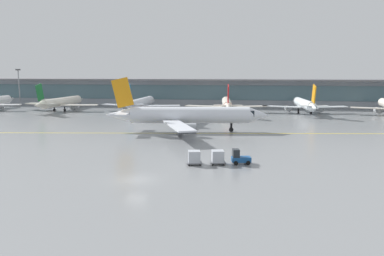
{
  "coord_description": "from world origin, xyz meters",
  "views": [
    {
      "loc": [
        12.25,
        -41.75,
        12.98
      ],
      "look_at": [
        3.9,
        21.23,
        3.0
      ],
      "focal_mm": 35.11,
      "sensor_mm": 36.0,
      "label": 1
    }
  ],
  "objects_px": {
    "baggage_tug": "(240,158)",
    "cargo_dolly_lead": "(218,157)",
    "gate_airplane_2": "(141,103)",
    "apron_light_mast_0": "(19,86)",
    "gate_airplane_3": "(227,104)",
    "gate_airplane_4": "(304,104)",
    "cargo_dolly_trailing": "(194,157)",
    "taxiing_regional_jet": "(188,115)",
    "gate_airplane_1": "(61,102)"
  },
  "relations": [
    {
      "from": "baggage_tug",
      "to": "cargo_dolly_lead",
      "type": "distance_m",
      "value": 3.03
    },
    {
      "from": "gate_airplane_2",
      "to": "apron_light_mast_0",
      "type": "distance_m",
      "value": 49.81
    },
    {
      "from": "gate_airplane_3",
      "to": "gate_airplane_4",
      "type": "distance_m",
      "value": 22.95
    },
    {
      "from": "baggage_tug",
      "to": "cargo_dolly_lead",
      "type": "bearing_deg",
      "value": 180.0
    },
    {
      "from": "cargo_dolly_trailing",
      "to": "taxiing_regional_jet",
      "type": "bearing_deg",
      "value": 88.93
    },
    {
      "from": "taxiing_regional_jet",
      "to": "cargo_dolly_lead",
      "type": "distance_m",
      "value": 27.83
    },
    {
      "from": "apron_light_mast_0",
      "to": "gate_airplane_1",
      "type": "bearing_deg",
      "value": -30.96
    },
    {
      "from": "gate_airplane_1",
      "to": "baggage_tug",
      "type": "bearing_deg",
      "value": -131.51
    },
    {
      "from": "gate_airplane_2",
      "to": "cargo_dolly_trailing",
      "type": "distance_m",
      "value": 67.69
    },
    {
      "from": "gate_airplane_1",
      "to": "cargo_dolly_trailing",
      "type": "relative_size",
      "value": 11.46
    },
    {
      "from": "gate_airplane_3",
      "to": "gate_airplane_2",
      "type": "bearing_deg",
      "value": 86.86
    },
    {
      "from": "gate_airplane_1",
      "to": "gate_airplane_3",
      "type": "xyz_separation_m",
      "value": [
        52.07,
        1.39,
        0.0
      ]
    },
    {
      "from": "gate_airplane_1",
      "to": "gate_airplane_4",
      "type": "height_order",
      "value": "same"
    },
    {
      "from": "gate_airplane_1",
      "to": "cargo_dolly_trailing",
      "type": "bearing_deg",
      "value": -135.35
    },
    {
      "from": "gate_airplane_3",
      "to": "cargo_dolly_trailing",
      "type": "height_order",
      "value": "gate_airplane_3"
    },
    {
      "from": "taxiing_regional_jet",
      "to": "cargo_dolly_trailing",
      "type": "distance_m",
      "value": 27.7
    },
    {
      "from": "taxiing_regional_jet",
      "to": "apron_light_mast_0",
      "type": "bearing_deg",
      "value": 137.83
    },
    {
      "from": "taxiing_regional_jet",
      "to": "cargo_dolly_lead",
      "type": "relative_size",
      "value": 14.54
    },
    {
      "from": "gate_airplane_2",
      "to": "gate_airplane_3",
      "type": "distance_m",
      "value": 26.52
    },
    {
      "from": "baggage_tug",
      "to": "apron_light_mast_0",
      "type": "distance_m",
      "value": 108.48
    },
    {
      "from": "gate_airplane_1",
      "to": "apron_light_mast_0",
      "type": "xyz_separation_m",
      "value": [
        -22.47,
        13.48,
        4.51
      ]
    },
    {
      "from": "cargo_dolly_lead",
      "to": "apron_light_mast_0",
      "type": "xyz_separation_m",
      "value": [
        -75.83,
        74.86,
        6.15
      ]
    },
    {
      "from": "taxiing_regional_jet",
      "to": "cargo_dolly_trailing",
      "type": "relative_size",
      "value": 14.54
    },
    {
      "from": "gate_airplane_1",
      "to": "apron_light_mast_0",
      "type": "distance_m",
      "value": 26.59
    },
    {
      "from": "gate_airplane_1",
      "to": "cargo_dolly_lead",
      "type": "xyz_separation_m",
      "value": [
        53.37,
        -61.38,
        -1.64
      ]
    },
    {
      "from": "cargo_dolly_lead",
      "to": "baggage_tug",
      "type": "bearing_deg",
      "value": -0.0
    },
    {
      "from": "cargo_dolly_trailing",
      "to": "gate_airplane_1",
      "type": "bearing_deg",
      "value": 117.96
    },
    {
      "from": "cargo_dolly_lead",
      "to": "gate_airplane_1",
      "type": "bearing_deg",
      "value": 119.98
    },
    {
      "from": "gate_airplane_1",
      "to": "cargo_dolly_lead",
      "type": "bearing_deg",
      "value": -133.33
    },
    {
      "from": "baggage_tug",
      "to": "cargo_dolly_trailing",
      "type": "distance_m",
      "value": 6.29
    },
    {
      "from": "cargo_dolly_lead",
      "to": "apron_light_mast_0",
      "type": "relative_size",
      "value": 0.18
    },
    {
      "from": "cargo_dolly_trailing",
      "to": "gate_airplane_3",
      "type": "bearing_deg",
      "value": 77.26
    },
    {
      "from": "gate_airplane_1",
      "to": "gate_airplane_2",
      "type": "height_order",
      "value": "same"
    },
    {
      "from": "gate_airplane_4",
      "to": "cargo_dolly_trailing",
      "type": "xyz_separation_m",
      "value": [
        -24.78,
        -65.13,
        -1.64
      ]
    },
    {
      "from": "baggage_tug",
      "to": "apron_light_mast_0",
      "type": "height_order",
      "value": "apron_light_mast_0"
    },
    {
      "from": "cargo_dolly_lead",
      "to": "apron_light_mast_0",
      "type": "bearing_deg",
      "value": 124.35
    },
    {
      "from": "baggage_tug",
      "to": "taxiing_regional_jet",
      "type": "bearing_deg",
      "value": 101.81
    },
    {
      "from": "gate_airplane_3",
      "to": "cargo_dolly_trailing",
      "type": "bearing_deg",
      "value": 174.35
    },
    {
      "from": "baggage_tug",
      "to": "cargo_dolly_lead",
      "type": "xyz_separation_m",
      "value": [
        -2.97,
        -0.58,
        0.16
      ]
    },
    {
      "from": "taxiing_regional_jet",
      "to": "cargo_dolly_lead",
      "type": "bearing_deg",
      "value": -80.04
    },
    {
      "from": "gate_airplane_4",
      "to": "cargo_dolly_lead",
      "type": "distance_m",
      "value": 68.04
    },
    {
      "from": "gate_airplane_1",
      "to": "gate_airplane_3",
      "type": "bearing_deg",
      "value": -82.8
    },
    {
      "from": "apron_light_mast_0",
      "to": "cargo_dolly_trailing",
      "type": "bearing_deg",
      "value": -46.1
    },
    {
      "from": "gate_airplane_1",
      "to": "gate_airplane_3",
      "type": "distance_m",
      "value": 52.09
    },
    {
      "from": "gate_airplane_3",
      "to": "baggage_tug",
      "type": "height_order",
      "value": "gate_airplane_3"
    },
    {
      "from": "taxiing_regional_jet",
      "to": "gate_airplane_1",
      "type": "bearing_deg",
      "value": 135.78
    },
    {
      "from": "gate_airplane_1",
      "to": "cargo_dolly_trailing",
      "type": "xyz_separation_m",
      "value": [
        50.17,
        -62.0,
        -1.64
      ]
    },
    {
      "from": "gate_airplane_2",
      "to": "apron_light_mast_0",
      "type": "relative_size",
      "value": 2.08
    },
    {
      "from": "gate_airplane_2",
      "to": "cargo_dolly_trailing",
      "type": "bearing_deg",
      "value": -156.02
    },
    {
      "from": "baggage_tug",
      "to": "gate_airplane_2",
      "type": "bearing_deg",
      "value": 105.45
    }
  ]
}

